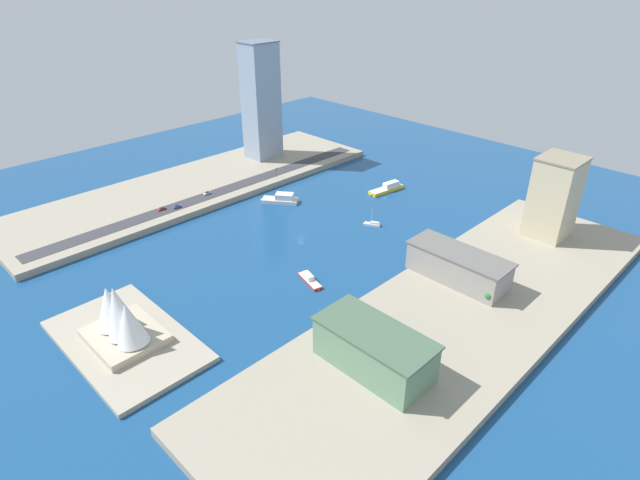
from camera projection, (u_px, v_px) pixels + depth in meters
The scene contains 19 objects.
ground_plane at pixel (301, 238), 271.97m from camera, with size 440.00×440.00×0.00m, color navy.
quay_west at pixel (461, 314), 211.69m from camera, with size 70.00×240.00×3.59m, color #9E937F.
quay_east at pixel (198, 185), 330.52m from camera, with size 70.00×240.00×3.59m, color #9E937F.
peninsula_point at pixel (126, 341), 198.15m from camera, with size 67.31×39.00×2.00m, color #A89E89.
road_strip at pixel (218, 192), 315.83m from camera, with size 10.56×228.00×0.15m, color #38383D.
ferry_yellow_fast at pixel (387, 188), 326.06m from camera, with size 9.88×26.30×5.14m.
ferry_white_commuter at pixel (281, 199), 310.43m from camera, with size 21.78×18.83×5.82m.
sailboat_small_white at pixel (372, 224), 284.38m from camera, with size 9.52×6.91×9.96m.
tugboat_red at pixel (310, 279), 235.44m from camera, with size 16.93×8.56×3.36m.
office_block_beige at pixel (554, 197), 258.84m from camera, with size 19.96×21.93×41.41m.
terminal_long_green at pixel (374, 349), 178.23m from camera, with size 42.26×20.09×15.68m.
carpark_squat_concrete at pixel (458, 266), 228.13m from camera, with size 45.55×17.47×13.66m.
tower_tall_glass at pixel (261, 101), 354.48m from camera, with size 18.58×22.45×78.04m.
van_white at pixel (207, 193), 312.45m from camera, with size 2.03×4.54×1.55m.
hatchback_blue at pixel (177, 206), 295.76m from camera, with size 1.97×4.40×1.68m.
pickup_red at pixel (162, 209), 293.40m from camera, with size 2.08×4.73×1.47m.
traffic_light_waterfront at pixel (276, 171), 335.03m from camera, with size 0.36×0.36×6.50m.
opera_landmark at pixel (120, 317), 193.40m from camera, with size 30.43×24.30×23.84m.
park_tree_cluster at pixel (495, 280), 219.41m from camera, with size 10.77×22.03×9.85m.
Camera 1 is at (-175.99, 161.66, 130.25)m, focal length 29.14 mm.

